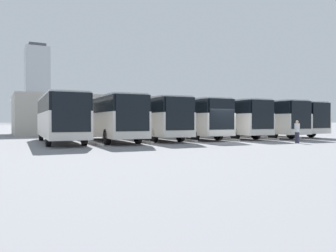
% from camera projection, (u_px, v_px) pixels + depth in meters
% --- Properties ---
extents(ground_plane, '(600.00, 600.00, 0.00)m').
position_uv_depth(ground_plane, '(230.00, 143.00, 24.08)').
color(ground_plane, gray).
extents(bus_0, '(3.05, 11.40, 3.38)m').
position_uv_depth(bus_0, '(277.00, 118.00, 34.58)').
color(bus_0, silver).
rests_on(bus_0, ground_plane).
extents(curb_divider_0, '(0.55, 6.25, 0.15)m').
position_uv_depth(curb_divider_0, '(276.00, 136.00, 32.27)').
color(curb_divider_0, '#B2B2AD').
rests_on(curb_divider_0, ground_plane).
extents(bus_1, '(3.05, 11.40, 3.38)m').
position_uv_depth(bus_1, '(256.00, 118.00, 32.08)').
color(bus_1, silver).
rests_on(bus_1, ground_plane).
extents(curb_divider_1, '(0.55, 6.25, 0.15)m').
position_uv_depth(curb_divider_1, '(254.00, 138.00, 29.78)').
color(curb_divider_1, '#B2B2AD').
rests_on(curb_divider_1, ground_plane).
extents(bus_2, '(3.05, 11.40, 3.38)m').
position_uv_depth(bus_2, '(222.00, 118.00, 30.86)').
color(bus_2, silver).
rests_on(bus_2, ground_plane).
extents(curb_divider_2, '(0.55, 6.25, 0.15)m').
position_uv_depth(curb_divider_2, '(217.00, 138.00, 28.55)').
color(curb_divider_2, '#B2B2AD').
rests_on(curb_divider_2, ground_plane).
extents(bus_3, '(3.05, 11.40, 3.38)m').
position_uv_depth(bus_3, '(187.00, 118.00, 29.50)').
color(bus_3, silver).
rests_on(bus_3, ground_plane).
extents(curb_divider_3, '(0.55, 6.25, 0.15)m').
position_uv_depth(curb_divider_3, '(178.00, 139.00, 27.19)').
color(curb_divider_3, '#B2B2AD').
rests_on(curb_divider_3, ground_plane).
extents(bus_4, '(3.05, 11.40, 3.38)m').
position_uv_depth(bus_4, '(150.00, 118.00, 27.62)').
color(bus_4, silver).
rests_on(bus_4, ground_plane).
extents(curb_divider_4, '(0.55, 6.25, 0.15)m').
position_uv_depth(curb_divider_4, '(137.00, 141.00, 25.32)').
color(curb_divider_4, '#B2B2AD').
rests_on(curb_divider_4, ground_plane).
extents(bus_5, '(3.05, 11.40, 3.38)m').
position_uv_depth(bus_5, '(110.00, 117.00, 25.45)').
color(bus_5, silver).
rests_on(bus_5, ground_plane).
extents(curb_divider_5, '(0.55, 6.25, 0.15)m').
position_uv_depth(curb_divider_5, '(92.00, 142.00, 23.14)').
color(curb_divider_5, '#B2B2AD').
rests_on(curb_divider_5, ground_plane).
extents(bus_6, '(3.05, 11.40, 3.38)m').
position_uv_depth(bus_6, '(60.00, 117.00, 23.89)').
color(bus_6, silver).
rests_on(bus_6, ground_plane).
extents(pedestrian, '(0.43, 0.43, 1.63)m').
position_uv_depth(pedestrian, '(297.00, 131.00, 23.41)').
color(pedestrian, '#38384C').
rests_on(pedestrian, ground_plane).
extents(station_building, '(27.20, 11.99, 4.58)m').
position_uv_depth(station_building, '(127.00, 115.00, 43.04)').
color(station_building, '#A8A399').
rests_on(station_building, ground_plane).
extents(office_tower, '(15.72, 15.72, 55.22)m').
position_uv_depth(office_tower, '(37.00, 85.00, 228.09)').
color(office_tower, '#ADB2B7').
rests_on(office_tower, ground_plane).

